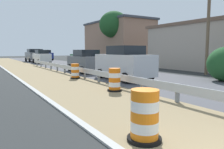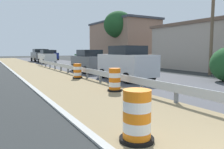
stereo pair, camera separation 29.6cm
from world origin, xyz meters
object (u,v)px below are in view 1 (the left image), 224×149
at_px(car_trailing_near_lane, 82,57).
at_px(car_distant_b, 85,61).
at_px(traffic_barrel_close, 115,81).
at_px(utility_pole_near, 209,16).
at_px(traffic_barrel_mid, 75,72).
at_px(car_lead_near_lane, 124,63).
at_px(traffic_barrel_nearest, 145,118).
at_px(car_lead_far_lane, 33,55).
at_px(car_mid_far_lane, 46,55).
at_px(car_trailing_far_lane, 42,57).
at_px(car_distant_a, 38,54).

bearing_deg(car_trailing_near_lane, car_distant_b, -20.85).
bearing_deg(traffic_barrel_close, utility_pole_near, 11.96).
height_order(traffic_barrel_mid, car_lead_near_lane, car_lead_near_lane).
bearing_deg(car_trailing_near_lane, traffic_barrel_nearest, -19.75).
xyz_separation_m(car_lead_far_lane, car_mid_far_lane, (3.57, 5.26, -0.08)).
relative_size(car_distant_b, utility_pole_near, 0.55).
distance_m(car_trailing_near_lane, car_trailing_far_lane, 7.21).
bearing_deg(car_trailing_near_lane, car_lead_near_lane, -12.74).
xyz_separation_m(car_trailing_near_lane, car_trailing_far_lane, (-3.84, 6.10, 0.02)).
xyz_separation_m(traffic_barrel_close, car_trailing_near_lane, (6.52, 18.73, 0.50)).
xyz_separation_m(car_trailing_near_lane, car_distant_b, (-3.84, -9.61, 0.00)).
height_order(traffic_barrel_nearest, car_distant_a, car_distant_a).
height_order(car_trailing_near_lane, car_lead_far_lane, car_lead_far_lane).
xyz_separation_m(traffic_barrel_mid, car_distant_b, (2.50, 3.77, 0.53)).
relative_size(car_trailing_near_lane, car_mid_far_lane, 0.97).
xyz_separation_m(car_trailing_near_lane, car_mid_far_lane, (-0.33, 17.04, 0.02)).
xyz_separation_m(traffic_barrel_close, car_distant_b, (2.68, 9.12, 0.50)).
bearing_deg(car_mid_far_lane, car_lead_near_lane, -7.43).
bearing_deg(traffic_barrel_nearest, traffic_barrel_mid, 75.70).
relative_size(car_lead_far_lane, car_trailing_far_lane, 1.05).
height_order(traffic_barrel_mid, car_mid_far_lane, car_mid_far_lane).
xyz_separation_m(traffic_barrel_close, car_trailing_far_lane, (2.69, 24.84, 0.52)).
distance_m(traffic_barrel_nearest, car_mid_far_lane, 41.86).
bearing_deg(utility_pole_near, car_distant_b, 135.65).
distance_m(car_lead_far_lane, utility_pole_near, 29.53).
relative_size(car_lead_near_lane, car_lead_far_lane, 0.97).
xyz_separation_m(car_distant_a, utility_pole_near, (3.80, -39.86, 3.42)).
bearing_deg(traffic_barrel_nearest, car_distant_b, 70.05).
bearing_deg(car_distant_b, utility_pole_near, -132.16).
xyz_separation_m(car_lead_far_lane, car_trailing_far_lane, (0.06, -5.68, -0.08)).
bearing_deg(car_mid_far_lane, traffic_barrel_mid, -12.55).
height_order(car_trailing_near_lane, car_distant_a, car_distant_a).
relative_size(traffic_barrel_close, utility_pole_near, 0.12).
xyz_separation_m(car_distant_b, utility_pole_near, (7.19, -7.03, 3.53)).
relative_size(car_trailing_near_lane, car_distant_a, 0.96).
bearing_deg(car_lead_near_lane, car_trailing_near_lane, -14.43).
bearing_deg(utility_pole_near, traffic_barrel_nearest, -149.61).
bearing_deg(utility_pole_near, car_lead_far_lane, 104.31).
bearing_deg(car_lead_far_lane, car_trailing_far_lane, 179.96).
height_order(traffic_barrel_mid, car_lead_far_lane, car_lead_far_lane).
bearing_deg(car_distant_b, car_trailing_far_lane, 2.17).
xyz_separation_m(car_lead_near_lane, car_lead_far_lane, (-0.11, 27.35, -0.02)).
bearing_deg(car_trailing_far_lane, traffic_barrel_close, 173.12).
bearing_deg(utility_pole_near, car_lead_near_lane, 171.46).
bearing_deg(car_distant_b, car_lead_near_lane, -177.31).
height_order(traffic_barrel_close, car_lead_far_lane, car_lead_far_lane).
height_order(traffic_barrel_close, car_trailing_far_lane, car_trailing_far_lane).
bearing_deg(traffic_barrel_mid, car_distant_a, 80.84).
xyz_separation_m(traffic_barrel_nearest, car_mid_far_lane, (8.70, 40.94, 0.51)).
height_order(traffic_barrel_close, car_distant_b, car_distant_b).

